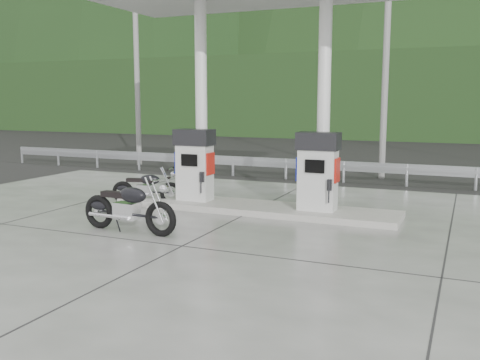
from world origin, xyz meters
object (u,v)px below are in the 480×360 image
at_px(gas_pump_right, 318,171).
at_px(motorcycle_left, 147,188).
at_px(gas_pump_left, 195,165).
at_px(motorcycle_right, 129,208).

height_order(gas_pump_right, motorcycle_left, gas_pump_right).
bearing_deg(gas_pump_left, motorcycle_right, -88.67).
bearing_deg(gas_pump_right, gas_pump_left, 180.00).
relative_size(gas_pump_left, gas_pump_right, 1.00).
bearing_deg(gas_pump_right, motorcycle_left, -176.72).
height_order(gas_pump_right, motorcycle_right, gas_pump_right).
xyz_separation_m(gas_pump_right, motorcycle_left, (-4.48, -0.26, -0.64)).
height_order(motorcycle_left, motorcycle_right, motorcycle_right).
distance_m(gas_pump_right, motorcycle_left, 4.53).
relative_size(gas_pump_left, motorcycle_left, 1.03).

